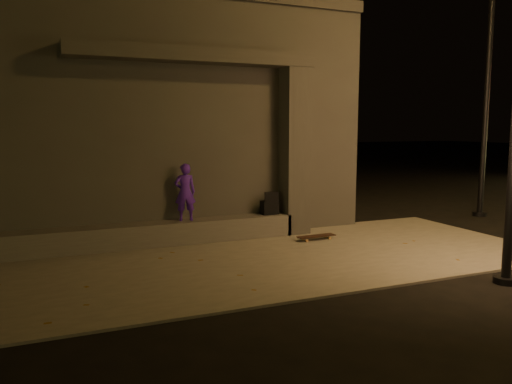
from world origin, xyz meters
name	(u,v)px	position (x,y,z in m)	size (l,w,h in m)	color
ground	(308,296)	(0.00, 0.00, 0.00)	(120.00, 120.00, 0.00)	black
sidewalk	(254,260)	(0.00, 2.00, 0.02)	(11.00, 4.40, 0.04)	#666259
building	(146,118)	(-1.00, 6.49, 2.61)	(9.00, 5.10, 5.22)	#3D3B38
ledge	(150,234)	(-1.50, 3.75, 0.27)	(6.00, 0.55, 0.45)	#55534D
column	(295,152)	(1.70, 3.75, 1.84)	(0.55, 0.55, 3.60)	#3D3B38
canopy	(196,56)	(-0.50, 3.80, 3.78)	(5.00, 0.70, 0.28)	#3D3B38
skateboarder	(185,192)	(-0.78, 3.75, 1.07)	(0.42, 0.28, 1.16)	#4A1CB8
backpack	(269,206)	(1.10, 3.75, 0.66)	(0.36, 0.24, 0.51)	black
skateboard	(316,236)	(1.78, 2.88, 0.12)	(0.85, 0.26, 0.09)	black
street_lamp_2	(489,57)	(7.37, 3.83, 4.18)	(0.36, 0.36, 7.38)	black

